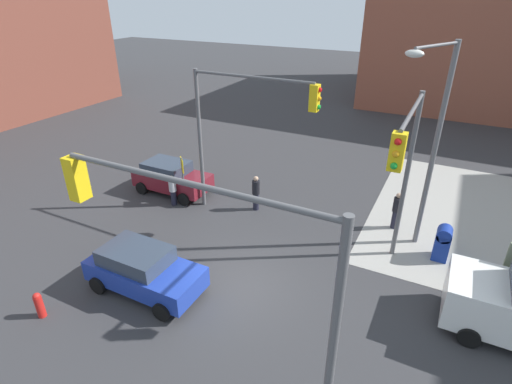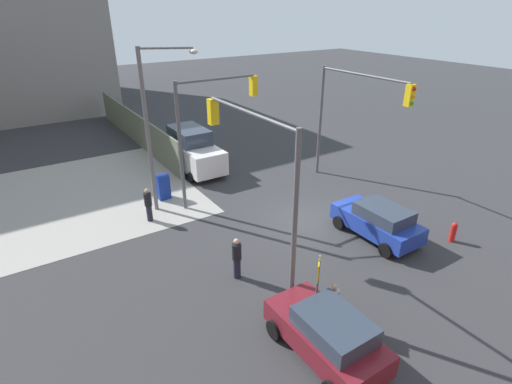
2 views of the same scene
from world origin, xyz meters
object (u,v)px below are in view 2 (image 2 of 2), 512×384
street_lamp_corner (154,120)px  van_white_delivery (192,150)px  coupe_blue (378,221)px  traffic_signal_ne_corner (211,117)px  traffic_signal_nw_corner (257,165)px  hatchback_maroon (327,334)px  fire_hydrant (453,232)px  traffic_signal_se_corner (352,106)px  pedestrian_waiting (148,204)px  mailbox_blue (163,185)px  pedestrian_crossing (333,303)px  pedestrian_walking_north (237,258)px

street_lamp_corner → van_white_delivery: bearing=-40.9°
coupe_blue → traffic_signal_ne_corner: bearing=30.8°
traffic_signal_nw_corner → street_lamp_corner: size_ratio=0.81×
hatchback_maroon → fire_hydrant: bearing=-79.2°
traffic_signal_se_corner → pedestrian_waiting: traffic_signal_se_corner is taller
mailbox_blue → pedestrian_crossing: size_ratio=0.93×
hatchback_maroon → pedestrian_crossing: 1.44m
mailbox_blue → fire_hydrant: mailbox_blue is taller
street_lamp_corner → pedestrian_crossing: size_ratio=5.18×
van_white_delivery → street_lamp_corner: bearing=139.1°
mailbox_blue → fire_hydrant: 14.50m
traffic_signal_nw_corner → mailbox_blue: traffic_signal_nw_corner is taller
street_lamp_corner → fire_hydrant: 14.56m
van_white_delivery → pedestrian_waiting: size_ratio=3.14×
hatchback_maroon → mailbox_blue: bearing=0.5°
mailbox_blue → pedestrian_crossing: pedestrian_crossing is taller
mailbox_blue → fire_hydrant: bearing=-140.6°
street_lamp_corner → hatchback_maroon: 12.40m
mailbox_blue → van_white_delivery: bearing=-46.1°
coupe_blue → pedestrian_waiting: size_ratio=2.38×
coupe_blue → pedestrian_crossing: bearing=118.1°
coupe_blue → pedestrian_crossing: (-2.90, 5.43, -0.05)m
pedestrian_crossing → pedestrian_waiting: size_ratio=0.90×
fire_hydrant → van_white_delivery: bearing=22.8°
van_white_delivery → traffic_signal_se_corner: bearing=-138.8°
traffic_signal_nw_corner → hatchback_maroon: 5.83m
traffic_signal_nw_corner → coupe_blue: bearing=-95.3°
van_white_delivery → pedestrian_crossing: 15.21m
hatchback_maroon → pedestrian_crossing: hatchback_maroon is taller
traffic_signal_nw_corner → pedestrian_waiting: 7.79m
hatchback_maroon → pedestrian_crossing: (0.93, -1.09, -0.05)m
pedestrian_waiting → pedestrian_crossing: bearing=-66.9°
pedestrian_walking_north → van_white_delivery: bearing=67.9°
mailbox_blue → pedestrian_walking_north: bearing=178.6°
mailbox_blue → pedestrian_crossing: (-12.00, -1.20, 0.03)m
hatchback_maroon → van_white_delivery: size_ratio=0.72×
coupe_blue → van_white_delivery: size_ratio=0.76×
traffic_signal_nw_corner → traffic_signal_ne_corner: 7.04m
traffic_signal_nw_corner → hatchback_maroon: (-4.40, 0.39, -3.80)m
traffic_signal_se_corner → mailbox_blue: size_ratio=4.55×
traffic_signal_nw_corner → van_white_delivery: bearing=-13.1°
traffic_signal_ne_corner → pedestrian_waiting: bearing=94.6°
mailbox_blue → pedestrian_waiting: 2.50m
traffic_signal_nw_corner → pedestrian_crossing: (-3.47, -0.70, -3.85)m
mailbox_blue → pedestrian_walking_north: 8.20m
traffic_signal_ne_corner → mailbox_blue: (1.70, 2.22, -3.81)m
mailbox_blue → van_white_delivery: (3.07, -3.20, 0.52)m
street_lamp_corner → hatchback_maroon: (-11.77, -0.57, -3.86)m
fire_hydrant → pedestrian_crossing: 8.05m
coupe_blue → mailbox_blue: bearing=36.1°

